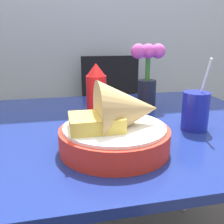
# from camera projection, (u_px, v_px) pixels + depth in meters

# --- Properties ---
(dining_table) EXTENTS (1.17, 0.90, 0.73)m
(dining_table) POSITION_uv_depth(u_px,v_px,m) (115.00, 147.00, 0.90)
(dining_table) COLOR navy
(dining_table) RESTS_ON ground_plane
(chair_far_window) EXTENTS (0.40, 0.40, 0.91)m
(chair_far_window) POSITION_uv_depth(u_px,v_px,m) (113.00, 113.00, 1.73)
(chair_far_window) COLOR black
(chair_far_window) RESTS_ON ground_plane
(food_basket) EXTENTS (0.29, 0.29, 0.19)m
(food_basket) POSITION_uv_depth(u_px,v_px,m) (119.00, 126.00, 0.66)
(food_basket) COLOR red
(food_basket) RESTS_ON dining_table
(ketchup_bottle) EXTENTS (0.07, 0.07, 0.21)m
(ketchup_bottle) POSITION_uv_depth(u_px,v_px,m) (96.00, 94.00, 0.88)
(ketchup_bottle) COLOR red
(ketchup_bottle) RESTS_ON dining_table
(drink_cup) EXTENTS (0.09, 0.09, 0.23)m
(drink_cup) POSITION_uv_depth(u_px,v_px,m) (195.00, 112.00, 0.80)
(drink_cup) COLOR #192399
(drink_cup) RESTS_ON dining_table
(flower_vase) EXTENTS (0.15, 0.08, 0.27)m
(flower_vase) POSITION_uv_depth(u_px,v_px,m) (147.00, 74.00, 1.04)
(flower_vase) COLOR black
(flower_vase) RESTS_ON dining_table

